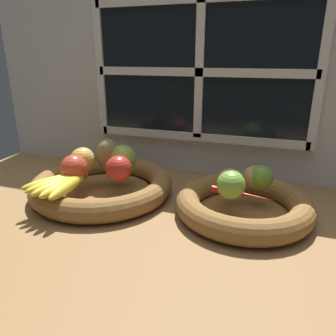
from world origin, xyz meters
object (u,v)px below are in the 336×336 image
(potato_back, at_px, (256,177))
(apple_golden_left, at_px, (83,160))
(fruit_bowl_left, at_px, (102,185))
(lime_far, at_px, (261,177))
(fruit_bowl_right, at_px, (243,205))
(pear_brown, at_px, (108,155))
(apple_green_back, at_px, (123,158))
(lime_near, at_px, (231,185))
(chili_pepper, at_px, (241,194))
(apple_red_front, at_px, (74,168))
(banana_bunch_front, at_px, (61,184))
(apple_red_right, at_px, (119,169))
(potato_oblong, at_px, (230,178))

(potato_back, bearing_deg, apple_golden_left, -174.58)
(fruit_bowl_left, xyz_separation_m, lime_far, (0.40, 0.04, 0.06))
(apple_golden_left, bearing_deg, potato_back, 5.42)
(fruit_bowl_right, height_order, pear_brown, pear_brown)
(lime_far, bearing_deg, apple_green_back, 178.90)
(apple_golden_left, xyz_separation_m, pear_brown, (0.06, 0.04, 0.01))
(fruit_bowl_left, bearing_deg, pear_brown, 91.45)
(lime_near, distance_m, chili_pepper, 0.04)
(fruit_bowl_right, xyz_separation_m, apple_green_back, (-0.33, 0.05, 0.07))
(apple_red_front, height_order, pear_brown, pear_brown)
(pear_brown, height_order, banana_bunch_front, pear_brown)
(lime_near, bearing_deg, pear_brown, 166.65)
(apple_red_front, bearing_deg, apple_golden_left, 102.93)
(apple_red_front, height_order, lime_far, apple_red_front)
(pear_brown, xyz_separation_m, banana_bunch_front, (-0.04, -0.16, -0.03))
(banana_bunch_front, bearing_deg, apple_red_right, 40.84)
(pear_brown, height_order, lime_far, pear_brown)
(pear_brown, relative_size, potato_oblong, 1.39)
(apple_red_right, xyz_separation_m, lime_near, (0.28, -0.02, -0.00))
(fruit_bowl_left, distance_m, apple_red_front, 0.10)
(apple_green_back, distance_m, chili_pepper, 0.34)
(lime_far, bearing_deg, chili_pepper, -118.59)
(fruit_bowl_right, height_order, apple_green_back, apple_green_back)
(banana_bunch_front, distance_m, lime_far, 0.47)
(potato_back, bearing_deg, fruit_bowl_right, -114.44)
(fruit_bowl_right, bearing_deg, lime_far, 52.13)
(fruit_bowl_left, bearing_deg, potato_oblong, 5.07)
(apple_red_front, bearing_deg, lime_near, 2.67)
(fruit_bowl_left, height_order, apple_green_back, apple_green_back)
(fruit_bowl_left, distance_m, chili_pepper, 0.37)
(chili_pepper, bearing_deg, apple_green_back, 175.41)
(apple_red_right, distance_m, chili_pepper, 0.30)
(potato_oblong, relative_size, potato_back, 0.94)
(apple_golden_left, bearing_deg, potato_oblong, 3.77)
(potato_back, relative_size, chili_pepper, 0.49)
(apple_green_back, bearing_deg, apple_red_front, -127.47)
(chili_pepper, bearing_deg, apple_red_front, -167.21)
(apple_green_back, distance_m, potato_oblong, 0.29)
(fruit_bowl_left, xyz_separation_m, potato_back, (0.39, 0.05, 0.06))
(potato_back, bearing_deg, lime_near, -118.98)
(apple_golden_left, relative_size, potato_back, 1.02)
(fruit_bowl_left, height_order, apple_red_front, apple_red_front)
(potato_oblong, xyz_separation_m, lime_near, (0.01, -0.07, 0.01))
(fruit_bowl_right, height_order, potato_back, potato_back)
(apple_golden_left, bearing_deg, lime_far, 4.61)
(apple_red_front, relative_size, banana_bunch_front, 0.41)
(potato_back, xyz_separation_m, lime_near, (-0.05, -0.09, 0.01))
(apple_red_front, xyz_separation_m, apple_golden_left, (-0.01, 0.06, 0.00))
(banana_bunch_front, bearing_deg, pear_brown, 75.51)
(banana_bunch_front, height_order, potato_oblong, potato_oblong)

